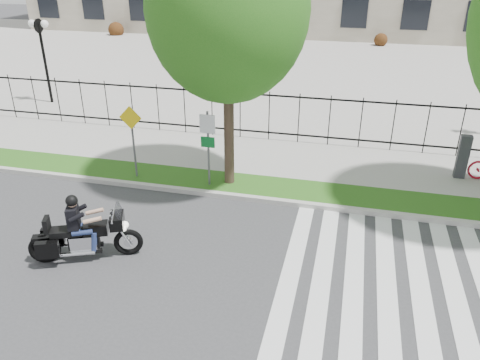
# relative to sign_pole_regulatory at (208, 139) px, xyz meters

# --- Properties ---
(ground) EXTENTS (120.00, 120.00, 0.00)m
(ground) POSITION_rel_sign_pole_regulatory_xyz_m (1.09, -4.58, -1.74)
(ground) COLOR #373739
(ground) RESTS_ON ground
(curb) EXTENTS (60.00, 0.20, 0.15)m
(curb) POSITION_rel_sign_pole_regulatory_xyz_m (1.09, -0.48, -1.66)
(curb) COLOR #B0ADA5
(curb) RESTS_ON ground
(grass_verge) EXTENTS (60.00, 1.50, 0.15)m
(grass_verge) POSITION_rel_sign_pole_regulatory_xyz_m (1.09, 0.37, -1.66)
(grass_verge) COLOR #255715
(grass_verge) RESTS_ON ground
(sidewalk) EXTENTS (60.00, 3.50, 0.15)m
(sidewalk) POSITION_rel_sign_pole_regulatory_xyz_m (1.09, 2.87, -1.66)
(sidewalk) COLOR gray
(sidewalk) RESTS_ON ground
(plaza) EXTENTS (80.00, 34.00, 0.10)m
(plaza) POSITION_rel_sign_pole_regulatory_xyz_m (1.09, 20.42, -1.69)
(plaza) COLOR gray
(plaza) RESTS_ON ground
(crosswalk_stripes) EXTENTS (5.70, 8.00, 0.01)m
(crosswalk_stripes) POSITION_rel_sign_pole_regulatory_xyz_m (5.92, -4.58, -1.73)
(crosswalk_stripes) COLOR silver
(crosswalk_stripes) RESTS_ON ground
(iron_fence) EXTENTS (30.00, 0.06, 2.00)m
(iron_fence) POSITION_rel_sign_pole_regulatory_xyz_m (1.09, 4.62, -0.59)
(iron_fence) COLOR black
(iron_fence) RESTS_ON sidewalk
(lamp_post_left) EXTENTS (1.06, 0.70, 4.25)m
(lamp_post_left) POSITION_rel_sign_pole_regulatory_xyz_m (-10.91, 7.42, 1.47)
(lamp_post_left) COLOR black
(lamp_post_left) RESTS_ON ground
(street_tree_1) EXTENTS (4.73, 4.73, 8.19)m
(street_tree_1) POSITION_rel_sign_pole_regulatory_xyz_m (0.59, 0.37, 3.87)
(street_tree_1) COLOR #34281C
(street_tree_1) RESTS_ON grass_verge
(sign_pole_regulatory) EXTENTS (0.50, 0.09, 2.50)m
(sign_pole_regulatory) POSITION_rel_sign_pole_regulatory_xyz_m (0.00, 0.00, 0.00)
(sign_pole_regulatory) COLOR #59595B
(sign_pole_regulatory) RESTS_ON grass_verge
(sign_pole_warning) EXTENTS (0.78, 0.09, 2.49)m
(sign_pole_warning) POSITION_rel_sign_pole_regulatory_xyz_m (-2.60, 0.00, 0.00)
(sign_pole_warning) COLOR #59595B
(sign_pole_warning) RESTS_ON grass_verge
(motorcycle_rider) EXTENTS (2.65, 1.46, 2.17)m
(motorcycle_rider) POSITION_rel_sign_pole_regulatory_xyz_m (-1.83, -4.51, -1.02)
(motorcycle_rider) COLOR black
(motorcycle_rider) RESTS_ON ground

